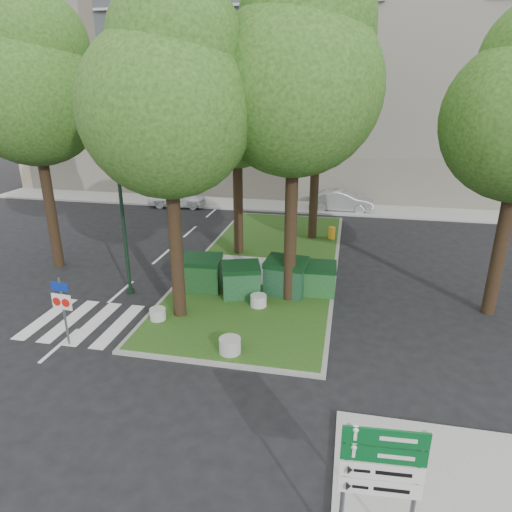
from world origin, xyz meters
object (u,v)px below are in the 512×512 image
(directional_sign, at_px, (381,473))
(tree_street_left, at_px, (33,82))
(dumpster_b, at_px, (241,280))
(bollard_right, at_px, (230,345))
(litter_bin, at_px, (332,233))
(car_white, at_px, (177,197))
(dumpster_c, at_px, (286,277))
(tree_median_mid, at_px, (239,99))
(tree_median_near_right, at_px, (298,69))
(bollard_mid, at_px, (258,300))
(traffic_sign_pole, at_px, (63,303))
(dumpster_a, at_px, (202,273))
(tree_median_far, at_px, (322,67))
(car_silver, at_px, (341,201))
(bollard_left, at_px, (158,314))
(tree_median_near_left, at_px, (170,93))
(dumpster_d, at_px, (318,279))
(street_lamp, at_px, (122,211))

(directional_sign, bearing_deg, tree_street_left, 136.19)
(dumpster_b, bearing_deg, directional_sign, -82.33)
(bollard_right, distance_m, litter_bin, 11.70)
(car_white, bearing_deg, dumpster_c, -147.83)
(tree_median_mid, xyz_separation_m, dumpster_b, (1.13, -4.71, -6.23))
(tree_median_near_right, bearing_deg, car_white, 126.34)
(bollard_right, height_order, bollard_mid, bollard_right)
(litter_bin, bearing_deg, bollard_mid, -104.70)
(tree_median_mid, height_order, traffic_sign_pole, tree_median_mid)
(dumpster_c, xyz_separation_m, bollard_right, (-1.02, -4.39, -0.45))
(dumpster_a, xyz_separation_m, dumpster_c, (3.20, 0.28, 0.01))
(tree_median_mid, height_order, tree_median_far, tree_median_far)
(bollard_right, relative_size, car_silver, 0.16)
(dumpster_c, relative_size, bollard_left, 3.13)
(bollard_right, bearing_deg, dumpster_a, 117.93)
(tree_median_near_left, xyz_separation_m, tree_street_left, (-7.00, 3.50, 0.33))
(dumpster_b, height_order, dumpster_c, dumpster_c)
(directional_sign, bearing_deg, dumpster_d, 95.86)
(tree_median_mid, distance_m, directional_sign, 15.99)
(dumpster_a, relative_size, car_white, 0.42)
(dumpster_a, relative_size, dumpster_d, 1.14)
(tree_street_left, height_order, litter_bin, tree_street_left)
(dumpster_d, bearing_deg, tree_street_left, 172.55)
(tree_median_near_left, distance_m, dumpster_c, 7.64)
(car_white, bearing_deg, car_silver, -88.32)
(tree_median_near_left, xyz_separation_m, car_silver, (4.91, 15.62, -6.66))
(tree_median_far, distance_m, street_lamp, 11.46)
(dumpster_a, distance_m, directional_sign, 11.43)
(dumpster_b, bearing_deg, dumpster_c, 0.70)
(tree_median_far, height_order, tree_street_left, tree_median_far)
(tree_median_near_left, height_order, car_white, tree_median_near_left)
(tree_median_near_left, height_order, car_silver, tree_median_near_left)
(car_white, distance_m, car_silver, 10.69)
(tree_median_near_left, height_order, bollard_right, tree_median_near_left)
(dumpster_c, bearing_deg, tree_street_left, -177.12)
(street_lamp, bearing_deg, dumpster_b, 4.88)
(street_lamp, distance_m, car_silver, 16.30)
(tree_median_near_left, relative_size, dumpster_c, 6.27)
(dumpster_b, xyz_separation_m, dumpster_c, (1.60, 0.54, 0.05))
(tree_median_near_left, distance_m, street_lamp, 5.05)
(dumpster_a, bearing_deg, dumpster_c, 0.60)
(tree_median_far, xyz_separation_m, car_white, (-9.43, 5.04, -7.68))
(bollard_left, xyz_separation_m, street_lamp, (-1.99, 1.99, 2.96))
(street_lamp, distance_m, directional_sign, 12.65)
(tree_median_far, xyz_separation_m, dumpster_b, (-2.07, -7.71, -7.57))
(tree_median_mid, xyz_separation_m, bollard_mid, (1.93, -5.40, -6.65))
(dumpster_a, relative_size, bollard_mid, 2.70)
(directional_sign, bearing_deg, car_white, 114.51)
(bollard_left, bearing_deg, dumpster_c, 36.47)
(tree_median_far, bearing_deg, dumpster_a, -116.24)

